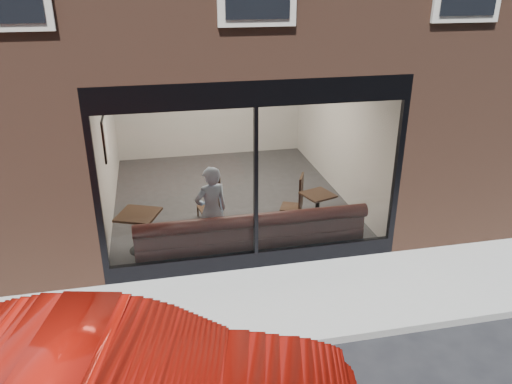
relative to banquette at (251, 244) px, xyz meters
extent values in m
plane|color=black|center=(0.00, -2.45, -0.23)|extent=(120.00, 120.00, 0.00)
cube|color=gray|center=(0.00, -1.45, -0.22)|extent=(40.00, 2.00, 0.01)
cube|color=gray|center=(0.00, -2.50, -0.17)|extent=(40.00, 0.10, 0.12)
cube|color=brown|center=(-3.75, 5.55, 1.38)|extent=(2.50, 12.00, 3.20)
cube|color=brown|center=(3.75, 5.55, 1.38)|extent=(2.50, 12.00, 3.20)
cube|color=brown|center=(0.00, 8.55, 1.38)|extent=(5.00, 6.00, 3.20)
plane|color=#2D2D30|center=(0.00, 2.55, -0.21)|extent=(6.00, 6.00, 0.00)
plane|color=white|center=(0.00, 2.55, 2.97)|extent=(6.00, 6.00, 0.00)
plane|color=beige|center=(0.00, 5.54, 1.37)|extent=(5.00, 0.00, 5.00)
plane|color=beige|center=(-2.49, 2.55, 1.37)|extent=(0.00, 6.00, 6.00)
plane|color=beige|center=(2.49, 2.55, 1.37)|extent=(0.00, 6.00, 6.00)
cube|color=black|center=(0.00, -0.40, -0.08)|extent=(5.00, 0.10, 0.30)
cube|color=black|center=(0.00, -0.40, 2.77)|extent=(5.00, 0.10, 0.40)
cube|color=black|center=(0.00, -0.40, 1.32)|extent=(0.06, 0.10, 2.50)
plane|color=white|center=(0.00, -0.43, 1.33)|extent=(4.80, 0.00, 4.80)
cube|color=#361913|center=(0.00, 0.00, 0.00)|extent=(4.00, 0.55, 0.45)
imported|color=#A8C3E3|center=(-0.66, 0.22, 0.61)|extent=(0.70, 0.56, 1.66)
cube|color=black|center=(-1.92, 0.55, 0.52)|extent=(0.87, 0.87, 0.04)
cube|color=black|center=(1.46, 0.71, 0.52)|extent=(0.68, 0.68, 0.03)
cube|color=black|center=(-0.56, 1.59, 0.01)|extent=(0.45, 0.45, 0.04)
cube|color=black|center=(1.10, 1.29, 0.01)|extent=(0.55, 0.55, 0.04)
cube|color=white|center=(-2.45, 2.11, 1.46)|extent=(0.02, 0.58, 0.77)
camera|label=1|loc=(-1.53, -7.59, 4.39)|focal=35.00mm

